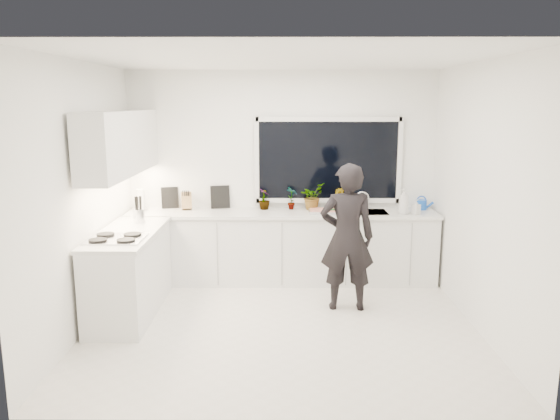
{
  "coord_description": "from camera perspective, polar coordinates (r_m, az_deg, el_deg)",
  "views": [
    {
      "loc": [
        0.01,
        -5.37,
        2.29
      ],
      "look_at": [
        -0.02,
        0.4,
        1.15
      ],
      "focal_mm": 35.0,
      "sensor_mm": 36.0,
      "label": 1
    }
  ],
  "objects": [
    {
      "name": "paper_towel_roll",
      "position": [
        7.27,
        -14.37,
        1.0
      ],
      "size": [
        0.14,
        0.14,
        0.26
      ],
      "primitive_type": "cylinder",
      "rotation": [
        0.0,
        0.0,
        0.33
      ],
      "color": "silver",
      "rests_on": "countertop_back"
    },
    {
      "name": "window",
      "position": [
        7.16,
        5.03,
        5.2
      ],
      "size": [
        1.8,
        0.02,
        1.0
      ],
      "primitive_type": "cube",
      "color": "black",
      "rests_on": "wall_back"
    },
    {
      "name": "upper_cabinets",
      "position": [
        6.35,
        -16.3,
        6.75
      ],
      "size": [
        0.34,
        2.1,
        0.7
      ],
      "primitive_type": "cube",
      "color": "white",
      "rests_on": "wall_left"
    },
    {
      "name": "wall_left",
      "position": [
        5.82,
        -20.05,
        1.19
      ],
      "size": [
        0.02,
        3.5,
        2.7
      ],
      "primitive_type": "cube",
      "color": "white",
      "rests_on": "ground"
    },
    {
      "name": "watering_can",
      "position": [
        7.33,
        14.54,
        0.55
      ],
      "size": [
        0.15,
        0.15,
        0.13
      ],
      "primitive_type": "cylinder",
      "rotation": [
        0.0,
        0.0,
        0.08
      ],
      "color": "blue",
      "rests_on": "countertop_back"
    },
    {
      "name": "wall_right",
      "position": [
        5.81,
        20.43,
        1.15
      ],
      "size": [
        0.02,
        3.5,
        2.7
      ],
      "primitive_type": "cube",
      "color": "white",
      "rests_on": "ground"
    },
    {
      "name": "countertop_left",
      "position": [
        6.12,
        -15.66,
        -2.37
      ],
      "size": [
        0.62,
        1.6,
        0.04
      ],
      "primitive_type": "cube",
      "color": "silver",
      "rests_on": "base_cabinets_left"
    },
    {
      "name": "soap_bottles",
      "position": [
        6.95,
        13.07,
        0.76
      ],
      "size": [
        0.28,
        0.13,
        0.33
      ],
      "color": "#D8BF66",
      "rests_on": "countertop_back"
    },
    {
      "name": "person",
      "position": [
        6.08,
        7.02,
        -2.85
      ],
      "size": [
        0.61,
        0.41,
        1.65
      ],
      "primitive_type": "imported",
      "rotation": [
        0.0,
        0.0,
        3.12
      ],
      "color": "black",
      "rests_on": "floor"
    },
    {
      "name": "sink",
      "position": [
        7.04,
        8.77,
        -0.59
      ],
      "size": [
        0.58,
        0.42,
        0.14
      ],
      "primitive_type": "cube",
      "color": "silver",
      "rests_on": "countertop_back"
    },
    {
      "name": "herb_plants",
      "position": [
        7.09,
        2.81,
        1.35
      ],
      "size": [
        1.15,
        0.41,
        0.34
      ],
      "color": "#26662D",
      "rests_on": "countertop_back"
    },
    {
      "name": "ceiling",
      "position": [
        5.39,
        0.18,
        15.64
      ],
      "size": [
        4.0,
        3.5,
        0.02
      ],
      "primitive_type": "cube",
      "color": "white",
      "rests_on": "wall_back"
    },
    {
      "name": "picture_frame_small",
      "position": [
        7.21,
        -6.27,
        1.37
      ],
      "size": [
        0.25,
        0.08,
        0.3
      ],
      "primitive_type": "cube",
      "rotation": [
        0.0,
        0.0,
        0.23
      ],
      "color": "black",
      "rests_on": "countertop_back"
    },
    {
      "name": "wall_back",
      "position": [
        7.19,
        0.21,
        3.66
      ],
      "size": [
        4.0,
        0.02,
        2.7
      ],
      "primitive_type": "cube",
      "color": "white",
      "rests_on": "ground"
    },
    {
      "name": "utensil_crock",
      "position": [
        6.52,
        -14.53,
        -0.6
      ],
      "size": [
        0.17,
        0.17,
        0.16
      ],
      "primitive_type": "cylinder",
      "rotation": [
        0.0,
        0.0,
        0.33
      ],
      "color": "silver",
      "rests_on": "countertop_left"
    },
    {
      "name": "pizza",
      "position": [
        6.94,
        4.74,
        0.02
      ],
      "size": [
        0.39,
        0.29,
        0.01
      ],
      "primitive_type": "cube",
      "rotation": [
        0.0,
        0.0,
        -0.04
      ],
      "color": "#AA2516",
      "rests_on": "pizza_tray"
    },
    {
      "name": "picture_frame_large",
      "position": [
        7.32,
        -11.44,
        1.28
      ],
      "size": [
        0.22,
        0.08,
        0.28
      ],
      "primitive_type": "cube",
      "rotation": [
        0.0,
        0.0,
        0.3
      ],
      "color": "black",
      "rests_on": "countertop_back"
    },
    {
      "name": "pizza_tray",
      "position": [
        6.95,
        4.74,
        -0.11
      ],
      "size": [
        0.43,
        0.33,
        0.03
      ],
      "primitive_type": "cube",
      "rotation": [
        0.0,
        0.0,
        -0.04
      ],
      "color": "silver",
      "rests_on": "countertop_back"
    },
    {
      "name": "floor",
      "position": [
        5.84,
        0.17,
        -12.01
      ],
      "size": [
        4.0,
        3.5,
        0.02
      ],
      "primitive_type": "cube",
      "color": "beige",
      "rests_on": "ground"
    },
    {
      "name": "base_cabinets_back",
      "position": [
        7.07,
        0.2,
        -4.0
      ],
      "size": [
        3.92,
        0.58,
        0.88
      ],
      "primitive_type": "cube",
      "color": "white",
      "rests_on": "floor"
    },
    {
      "name": "base_cabinets_left",
      "position": [
        6.24,
        -15.44,
        -6.48
      ],
      "size": [
        0.58,
        1.6,
        0.88
      ],
      "primitive_type": "cube",
      "color": "white",
      "rests_on": "floor"
    },
    {
      "name": "knife_block",
      "position": [
        7.18,
        -9.74,
        0.91
      ],
      "size": [
        0.15,
        0.13,
        0.22
      ],
      "primitive_type": "cube",
      "rotation": [
        0.0,
        0.0,
        0.23
      ],
      "color": "olive",
      "rests_on": "countertop_back"
    },
    {
      "name": "faucet",
      "position": [
        7.21,
        8.58,
        0.98
      ],
      "size": [
        0.03,
        0.03,
        0.22
      ],
      "primitive_type": "cylinder",
      "color": "silver",
      "rests_on": "countertop_back"
    },
    {
      "name": "countertop_back",
      "position": [
        6.95,
        0.2,
        -0.36
      ],
      "size": [
        3.94,
        0.62,
        0.04
      ],
      "primitive_type": "cube",
      "color": "silver",
      "rests_on": "base_cabinets_back"
    },
    {
      "name": "stovetop",
      "position": [
        5.8,
        -16.8,
        -2.84
      ],
      "size": [
        0.56,
        0.48,
        0.03
      ],
      "primitive_type": "cube",
      "color": "black",
      "rests_on": "countertop_left"
    }
  ]
}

